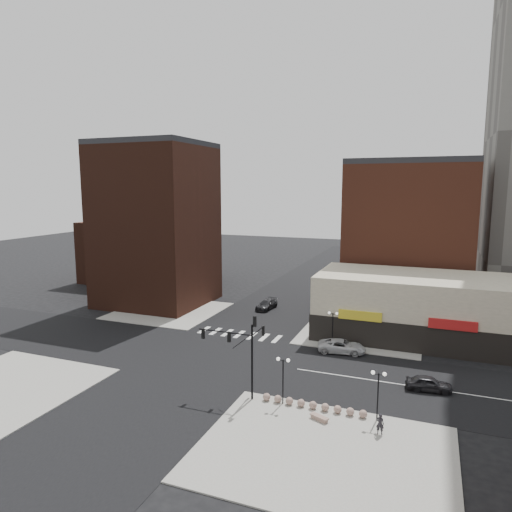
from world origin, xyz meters
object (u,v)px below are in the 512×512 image
(stone_bench, at_px, (319,418))
(dark_sedan_east, at_px, (429,384))
(street_lamp_ne, at_px, (333,320))
(pedestrian, at_px, (380,424))
(street_lamp_se_a, at_px, (283,369))
(traffic_signal, at_px, (244,344))
(dark_sedan_north, at_px, (267,305))
(white_suv, at_px, (342,346))
(street_lamp_se_b, at_px, (378,383))

(stone_bench, bearing_deg, dark_sedan_east, 71.97)
(street_lamp_ne, xyz_separation_m, pedestrian, (7.44, -18.06, -2.34))
(dark_sedan_east, xyz_separation_m, stone_bench, (-8.18, -9.24, -0.38))
(street_lamp_se_a, height_order, dark_sedan_east, street_lamp_se_a)
(traffic_signal, distance_m, street_lamp_ne, 16.62)
(stone_bench, bearing_deg, street_lamp_se_a, 178.60)
(dark_sedan_north, bearing_deg, traffic_signal, -67.86)
(street_lamp_ne, height_order, white_suv, street_lamp_ne)
(street_lamp_se_b, relative_size, dark_sedan_north, 0.84)
(dark_sedan_north, bearing_deg, dark_sedan_east, -35.80)
(street_lamp_ne, relative_size, dark_sedan_north, 0.84)
(street_lamp_se_b, relative_size, white_suv, 0.77)
(traffic_signal, relative_size, dark_sedan_north, 1.58)
(street_lamp_se_b, distance_m, dark_sedan_east, 8.84)
(street_lamp_se_a, bearing_deg, traffic_signal, 177.43)
(stone_bench, bearing_deg, street_lamp_se_b, 44.75)
(pedestrian, bearing_deg, street_lamp_se_a, -12.19)
(dark_sedan_east, bearing_deg, dark_sedan_north, 41.91)
(street_lamp_se_b, xyz_separation_m, stone_bench, (-4.35, -1.69, -2.97))
(white_suv, relative_size, stone_bench, 3.21)
(dark_sedan_east, bearing_deg, pedestrian, 154.49)
(street_lamp_se_a, bearing_deg, stone_bench, -24.90)
(street_lamp_se_b, xyz_separation_m, dark_sedan_east, (3.83, 7.54, -2.59))
(dark_sedan_east, height_order, dark_sedan_north, dark_sedan_north)
(street_lamp_se_a, distance_m, street_lamp_se_b, 8.00)
(street_lamp_se_b, height_order, dark_sedan_east, street_lamp_se_b)
(street_lamp_se_a, relative_size, street_lamp_ne, 1.00)
(pedestrian, bearing_deg, dark_sedan_north, -55.15)
(white_suv, bearing_deg, pedestrian, -167.56)
(white_suv, distance_m, dark_sedan_east, 11.72)
(street_lamp_ne, distance_m, dark_sedan_east, 13.98)
(traffic_signal, bearing_deg, street_lamp_se_b, -0.82)
(stone_bench, bearing_deg, white_suv, 117.92)
(street_lamp_se_b, bearing_deg, dark_sedan_north, 124.58)
(traffic_signal, distance_m, stone_bench, 8.94)
(street_lamp_se_a, distance_m, pedestrian, 9.00)
(white_suv, bearing_deg, stone_bench, 176.79)
(street_lamp_se_a, distance_m, white_suv, 14.91)
(traffic_signal, xyz_separation_m, street_lamp_se_a, (3.76, -0.17, -1.67))
(dark_sedan_east, distance_m, stone_bench, 12.34)
(street_lamp_se_a, bearing_deg, dark_sedan_east, 32.53)
(traffic_signal, height_order, pedestrian, traffic_signal)
(street_lamp_se_b, relative_size, stone_bench, 2.48)
(dark_sedan_east, xyz_separation_m, pedestrian, (-3.38, -9.60, 0.24))
(street_lamp_ne, relative_size, dark_sedan_east, 1.01)
(street_lamp_se_a, bearing_deg, white_suv, 80.62)
(dark_sedan_east, bearing_deg, street_lamp_ne, 45.92)
(street_lamp_se_b, distance_m, white_suv, 15.75)
(street_lamp_ne, xyz_separation_m, dark_sedan_north, (-12.99, 12.99, -2.58))
(street_lamp_se_a, xyz_separation_m, dark_sedan_north, (-11.99, 28.99, -2.58))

